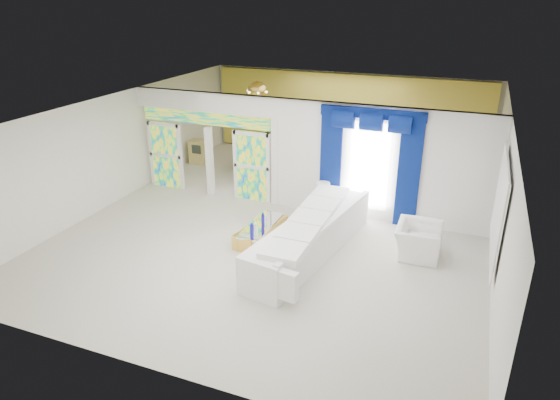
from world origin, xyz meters
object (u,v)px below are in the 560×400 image
at_px(coffee_table, 261,232).
at_px(armchair, 418,240).
at_px(console_table, 333,211).
at_px(grand_piano, 271,154).
at_px(white_sofa, 310,238).

distance_m(coffee_table, armchair, 3.66).
xyz_separation_m(coffee_table, console_table, (1.28, 1.82, 0.00)).
bearing_deg(coffee_table, console_table, 54.85).
xyz_separation_m(coffee_table, armchair, (3.61, 0.60, 0.18)).
bearing_deg(grand_piano, console_table, -31.45).
xyz_separation_m(white_sofa, coffee_table, (-1.35, 0.30, -0.24)).
bearing_deg(coffee_table, armchair, 9.36).
relative_size(armchair, grand_piano, 0.56).
xyz_separation_m(white_sofa, console_table, (-0.07, 2.12, -0.23)).
xyz_separation_m(console_table, armchair, (2.33, -1.23, 0.18)).
bearing_deg(armchair, coffee_table, 98.35).
relative_size(coffee_table, grand_piano, 0.83).
distance_m(white_sofa, coffee_table, 1.40).
distance_m(console_table, grand_piano, 4.39).
distance_m(coffee_table, console_table, 2.23).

